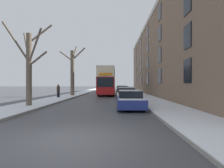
{
  "coord_description": "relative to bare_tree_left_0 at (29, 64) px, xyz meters",
  "views": [
    {
      "loc": [
        1.56,
        -6.2,
        1.73
      ],
      "look_at": [
        1.05,
        20.4,
        1.77
      ],
      "focal_mm": 32.0,
      "sensor_mm": 36.0,
      "label": 1
    }
  ],
  "objects": [
    {
      "name": "parked_car_4",
      "position": [
        7.51,
        21.73,
        -2.54
      ],
      "size": [
        1.83,
        4.51,
        1.5
      ],
      "color": "slate",
      "rests_on": "ground"
    },
    {
      "name": "sidewalk_left",
      "position": [
        -0.21,
        44.42,
        -3.15
      ],
      "size": [
        2.94,
        130.0,
        0.16
      ],
      "color": "gray",
      "rests_on": "ground"
    },
    {
      "name": "bare_tree_left_1",
      "position": [
        0.21,
        13.94,
        0.46
      ],
      "size": [
        4.1,
        1.96,
        7.55
      ],
      "color": "brown",
      "rests_on": "ground"
    },
    {
      "name": "parked_car_3",
      "position": [
        7.51,
        15.91,
        -2.55
      ],
      "size": [
        1.89,
        4.0,
        1.5
      ],
      "color": "black",
      "rests_on": "ground"
    },
    {
      "name": "sidewalk_right",
      "position": [
        10.08,
        44.42,
        -3.15
      ],
      "size": [
        2.94,
        130.0,
        0.16
      ],
      "color": "gray",
      "rests_on": "ground"
    },
    {
      "name": "parked_car_0",
      "position": [
        7.51,
        -0.62,
        -2.61
      ],
      "size": [
        1.83,
        4.45,
        1.31
      ],
      "color": "navy",
      "rests_on": "ground"
    },
    {
      "name": "parked_car_1",
      "position": [
        7.51,
        4.45,
        -2.56
      ],
      "size": [
        1.76,
        4.04,
        1.47
      ],
      "color": "silver",
      "rests_on": "ground"
    },
    {
      "name": "bare_tree_left_0",
      "position": [
        0.0,
        0.0,
        0.0
      ],
      "size": [
        3.52,
        3.92,
        6.37
      ],
      "color": "brown",
      "rests_on": "ground"
    },
    {
      "name": "ground_plane",
      "position": [
        4.93,
        -8.58,
        -3.23
      ],
      "size": [
        320.0,
        320.0,
        0.0
      ],
      "primitive_type": "plane",
      "color": "#424247"
    },
    {
      "name": "parked_car_2",
      "position": [
        7.51,
        10.19,
        -2.62
      ],
      "size": [
        1.86,
        4.34,
        1.3
      ],
      "color": "#474C56",
      "rests_on": "ground"
    },
    {
      "name": "pedestrian_left_sidewalk",
      "position": [
        -0.57,
        9.55,
        -2.27
      ],
      "size": [
        0.38,
        0.38,
        1.74
      ],
      "rotation": [
        0.0,
        0.0,
        0.73
      ],
      "color": "black",
      "rests_on": "ground"
    },
    {
      "name": "double_decker_bus",
      "position": [
        5.08,
        16.92,
        -0.81
      ],
      "size": [
        2.51,
        10.22,
        4.27
      ],
      "color": "red",
      "rests_on": "ground"
    },
    {
      "name": "terrace_facade_right",
      "position": [
        16.04,
        16.88,
        2.85
      ],
      "size": [
        9.1,
        49.98,
        12.15
      ],
      "color": "#7A604C",
      "rests_on": "ground"
    }
  ]
}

